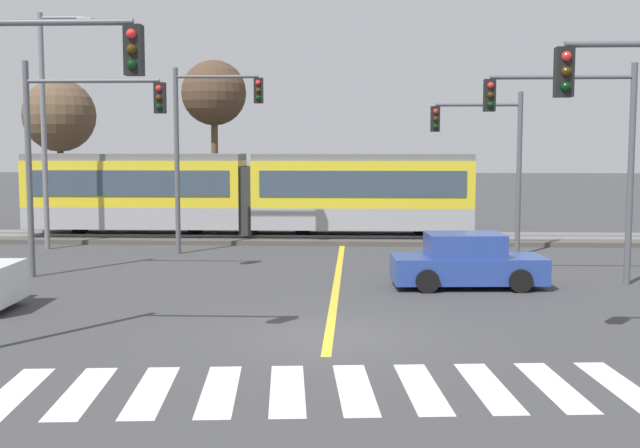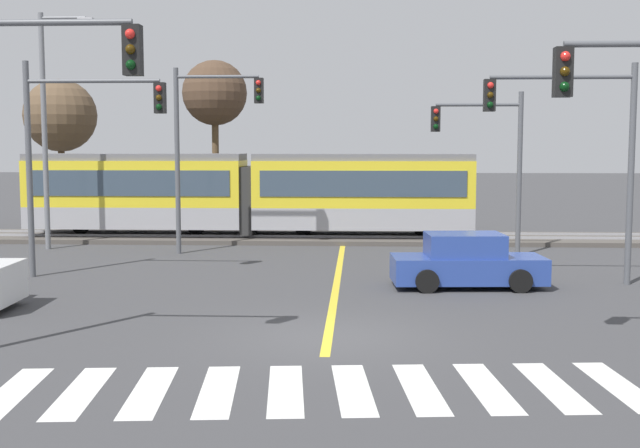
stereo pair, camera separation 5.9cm
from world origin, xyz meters
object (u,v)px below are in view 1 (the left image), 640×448
traffic_light_far_right (489,149)px  traffic_light_far_left (204,132)px  sedan_crossing (467,262)px  traffic_light_mid_left (74,137)px  bare_tree_far_west (59,116)px  light_rail_tram (249,191)px  traffic_light_near_left (11,125)px  street_lamp_west (48,117)px  bare_tree_west (214,94)px  traffic_light_mid_right (581,138)px

traffic_light_far_right → traffic_light_far_left: bearing=-179.9°
sedan_crossing → traffic_light_mid_left: size_ratio=0.67×
traffic_light_far_right → bare_tree_far_west: bearing=152.2°
light_rail_tram → traffic_light_mid_left: 10.79m
bare_tree_far_west → traffic_light_near_left: bearing=-71.3°
street_lamp_west → traffic_light_far_left: bearing=-9.7°
traffic_light_far_right → sedan_crossing: bearing=-103.7°
sedan_crossing → traffic_light_near_left: (-9.40, -7.90, 3.62)m
traffic_light_far_right → traffic_light_mid_left: traffic_light_mid_left is taller
light_rail_tram → traffic_light_far_left: traffic_light_far_left is taller
sedan_crossing → bare_tree_west: 19.10m
traffic_light_near_left → bare_tree_far_west: size_ratio=0.91×
traffic_light_mid_right → bare_tree_far_west: 26.49m
traffic_light_mid_left → street_lamp_west: 7.24m
street_lamp_west → bare_tree_west: bearing=57.7°
traffic_light_near_left → bare_tree_far_west: bare_tree_far_west is taller
sedan_crossing → traffic_light_near_left: size_ratio=0.66×
traffic_light_mid_right → traffic_light_near_left: bearing=-145.8°
light_rail_tram → street_lamp_west: street_lamp_west is taller
traffic_light_far_left → traffic_light_mid_right: (11.85, -5.89, -0.25)m
light_rail_tram → traffic_light_near_left: (-1.78, -18.92, 2.27)m
traffic_light_mid_left → bare_tree_far_west: bearing=111.9°
traffic_light_mid_left → bare_tree_west: (1.68, 14.20, 2.13)m
light_rail_tram → bare_tree_far_west: 12.14m
sedan_crossing → traffic_light_far_left: traffic_light_far_left is taller
traffic_light_mid_left → street_lamp_west: street_lamp_west is taller
traffic_light_far_right → bare_tree_west: bare_tree_west is taller
traffic_light_mid_left → traffic_light_near_left: bearing=-77.1°
traffic_light_mid_right → traffic_light_mid_left: 14.71m
traffic_light_mid_right → traffic_light_mid_left: bearing=178.0°
traffic_light_far_right → traffic_light_mid_right: bearing=-74.7°
traffic_light_far_right → traffic_light_mid_left: bearing=-157.6°
sedan_crossing → bare_tree_far_west: size_ratio=0.60×
light_rail_tram → bare_tree_west: bearing=116.6°
street_lamp_west → traffic_light_mid_right: bearing=-21.1°
traffic_light_near_left → street_lamp_west: street_lamp_west is taller
sedan_crossing → traffic_light_mid_left: traffic_light_mid_left is taller
sedan_crossing → traffic_light_far_right: 7.45m
street_lamp_west → bare_tree_far_west: (-3.02, 9.20, 0.38)m
street_lamp_west → bare_tree_far_west: bearing=108.2°
sedan_crossing → bare_tree_far_west: bearing=136.6°
traffic_light_far_left → street_lamp_west: size_ratio=0.76×
traffic_light_near_left → traffic_light_mid_left: bearing=102.9°
traffic_light_far_right → bare_tree_west: size_ratio=0.74×
sedan_crossing → traffic_light_far_left: 11.46m
light_rail_tram → street_lamp_west: (-7.12, -3.42, 2.96)m
traffic_light_mid_left → bare_tree_west: size_ratio=0.81×
traffic_light_near_left → bare_tree_west: size_ratio=0.82×
traffic_light_mid_left → bare_tree_far_west: (-6.27, 15.61, 1.19)m
sedan_crossing → traffic_light_mid_right: size_ratio=0.69×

